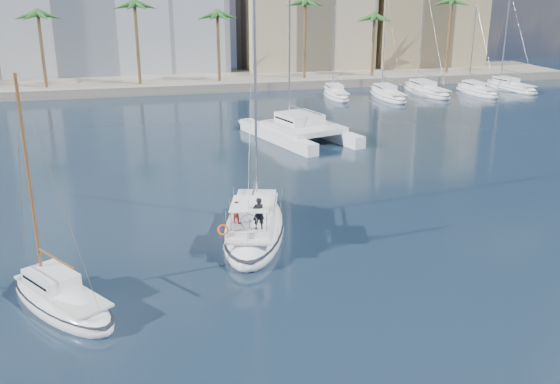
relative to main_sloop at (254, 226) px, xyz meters
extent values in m
plane|color=black|center=(-0.09, -3.41, -0.53)|extent=(160.00, 160.00, 0.00)
cube|color=gray|center=(-0.09, 57.59, 0.07)|extent=(120.00, 14.00, 1.20)
cube|color=tan|center=(21.91, 66.59, 9.47)|extent=(20.00, 14.00, 20.00)
cube|color=tan|center=(41.91, 64.59, 8.47)|extent=(18.00, 12.00, 18.00)
cylinder|color=brown|center=(-0.09, 53.59, 4.72)|extent=(0.44, 0.44, 10.50)
sphere|color=#245920|center=(-0.09, 53.59, 9.97)|extent=(3.60, 3.60, 3.60)
cylinder|color=brown|center=(33.91, 53.59, 4.72)|extent=(0.44, 0.44, 10.50)
sphere|color=#245920|center=(33.91, 53.59, 9.97)|extent=(3.60, 3.60, 3.60)
ellipsoid|color=white|center=(0.00, 0.01, -0.18)|extent=(6.51, 11.84, 2.34)
ellipsoid|color=black|center=(0.00, 0.01, 0.15)|extent=(6.57, 11.95, 0.18)
cube|color=silver|center=(-0.05, -0.20, 0.71)|extent=(4.75, 8.84, 0.12)
cube|color=white|center=(0.30, 1.06, 1.07)|extent=(3.33, 4.21, 0.60)
cube|color=black|center=(0.30, 1.06, 1.09)|extent=(3.23, 3.79, 0.14)
cylinder|color=#B7BABF|center=(0.65, 2.31, 8.17)|extent=(0.15, 0.15, 14.80)
cylinder|color=#B7BABF|center=(0.03, 0.12, 2.27)|extent=(1.34, 4.42, 0.11)
cube|color=white|center=(-0.64, -2.29, 0.95)|extent=(2.82, 3.30, 0.36)
cube|color=white|center=(-0.67, -2.39, 2.32)|extent=(2.82, 3.30, 0.04)
torus|color=silver|center=(-0.93, -3.33, 1.62)|extent=(0.94, 0.31, 0.96)
torus|color=#FF4E0D|center=(-2.38, -3.38, 1.32)|extent=(0.66, 0.36, 0.64)
imported|color=black|center=(-0.39, -3.24, 2.03)|extent=(0.67, 0.45, 1.82)
imported|color=maroon|center=(-1.42, -2.03, 1.77)|extent=(0.79, 0.77, 1.28)
ellipsoid|color=white|center=(-10.58, -6.75, -0.25)|extent=(6.45, 7.98, 1.86)
ellipsoid|color=black|center=(-10.58, -6.75, 0.01)|extent=(6.52, 8.06, 0.18)
cube|color=silver|center=(-10.50, -6.88, 0.45)|extent=(4.76, 5.93, 0.12)
cube|color=white|center=(-11.00, -6.12, 0.81)|extent=(2.83, 3.09, 0.60)
cube|color=black|center=(-11.00, -6.12, 0.83)|extent=(2.68, 2.84, 0.14)
cylinder|color=brown|center=(-11.51, -5.35, 5.41)|extent=(0.15, 0.15, 9.80)
cylinder|color=brown|center=(-10.62, -6.69, 2.01)|extent=(1.86, 2.73, 0.11)
cube|color=white|center=(6.66, 22.03, 0.02)|extent=(4.85, 12.53, 1.10)
cube|color=white|center=(11.60, 23.53, 0.02)|extent=(4.85, 12.53, 1.10)
cube|color=white|center=(9.31, 22.17, 0.77)|extent=(7.56, 8.38, 0.50)
cube|color=white|center=(9.13, 22.78, 1.47)|extent=(4.46, 4.67, 1.00)
cube|color=black|center=(9.13, 22.78, 1.52)|extent=(4.33, 4.19, 0.18)
cylinder|color=#B7BABF|center=(8.57, 24.61, 9.46)|extent=(0.18, 0.18, 16.98)
ellipsoid|color=silver|center=(-1.87, -3.07, 0.06)|extent=(0.22, 0.42, 0.20)
sphere|color=silver|center=(-1.87, -2.87, 0.08)|extent=(0.11, 0.11, 0.11)
cube|color=gray|center=(-2.17, -3.07, 0.09)|extent=(0.48, 0.17, 0.11)
cube|color=gray|center=(-1.57, -3.07, 0.09)|extent=(0.48, 0.17, 0.11)
camera|label=1|loc=(-6.82, -34.44, 14.06)|focal=40.00mm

